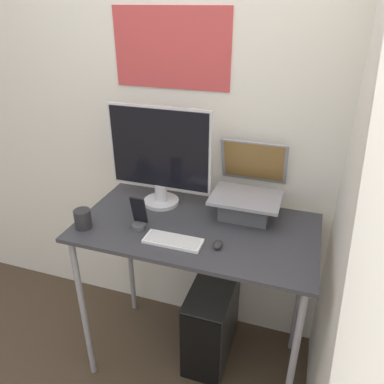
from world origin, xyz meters
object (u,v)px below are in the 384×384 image
(monitor, at_px, (160,158))
(computer_tower, at_px, (211,321))
(cell_phone, at_px, (139,218))
(mouse, at_px, (218,244))
(laptop, at_px, (247,198))
(keyboard, at_px, (173,241))

(monitor, height_order, computer_tower, monitor)
(monitor, relative_size, cell_phone, 3.28)
(monitor, relative_size, mouse, 8.34)
(cell_phone, xyz_separation_m, computer_tower, (0.32, 0.18, -0.74))
(monitor, bearing_deg, mouse, -37.20)
(mouse, bearing_deg, computer_tower, 108.97)
(laptop, distance_m, cell_phone, 0.54)
(laptop, distance_m, monitor, 0.48)
(laptop, bearing_deg, keyboard, -126.70)
(monitor, xyz_separation_m, computer_tower, (0.32, -0.08, -0.94))
(laptop, xyz_separation_m, monitor, (-0.45, -0.03, 0.17))
(keyboard, height_order, mouse, mouse)
(monitor, height_order, cell_phone, monitor)
(monitor, xyz_separation_m, mouse, (0.39, -0.30, -0.24))
(computer_tower, bearing_deg, keyboard, -117.66)
(keyboard, xyz_separation_m, cell_phone, (-0.20, 0.06, 0.05))
(laptop, xyz_separation_m, mouse, (-0.06, -0.32, -0.08))
(mouse, height_order, computer_tower, mouse)
(computer_tower, bearing_deg, cell_phone, -150.95)
(monitor, bearing_deg, keyboard, -59.48)
(keyboard, bearing_deg, mouse, 7.60)
(monitor, bearing_deg, computer_tower, -14.53)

